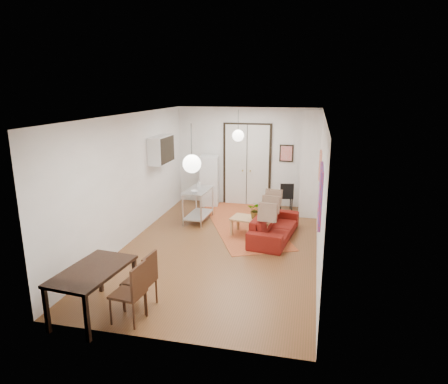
% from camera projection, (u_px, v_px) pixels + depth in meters
% --- Properties ---
extents(floor, '(7.00, 7.00, 0.00)m').
position_uv_depth(floor, '(220.00, 247.00, 8.93)').
color(floor, brown).
rests_on(floor, ground).
extents(ceiling, '(4.20, 7.00, 0.02)m').
position_uv_depth(ceiling, '(220.00, 115.00, 8.19)').
color(ceiling, silver).
rests_on(ceiling, wall_back).
extents(wall_back, '(4.20, 0.02, 2.90)m').
position_uv_depth(wall_back, '(247.00, 157.00, 11.86)').
color(wall_back, white).
rests_on(wall_back, floor).
extents(wall_front, '(4.20, 0.02, 2.90)m').
position_uv_depth(wall_front, '(159.00, 244.00, 5.26)').
color(wall_front, white).
rests_on(wall_front, floor).
extents(wall_left, '(0.02, 7.00, 2.90)m').
position_uv_depth(wall_left, '(130.00, 179.00, 9.01)').
color(wall_left, white).
rests_on(wall_left, floor).
extents(wall_right, '(0.02, 7.00, 2.90)m').
position_uv_depth(wall_right, '(321.00, 189.00, 8.11)').
color(wall_right, white).
rests_on(wall_right, floor).
extents(double_doors, '(1.44, 0.06, 2.50)m').
position_uv_depth(double_doors, '(247.00, 165.00, 11.88)').
color(double_doors, silver).
rests_on(double_doors, wall_back).
extents(stub_partition, '(0.50, 0.10, 2.90)m').
position_uv_depth(stub_partition, '(310.00, 165.00, 10.57)').
color(stub_partition, white).
rests_on(stub_partition, floor).
extents(wall_cabinet, '(0.35, 1.00, 0.70)m').
position_uv_depth(wall_cabinet, '(161.00, 150.00, 10.27)').
color(wall_cabinet, white).
rests_on(wall_cabinet, wall_left).
extents(painting_popart, '(0.05, 1.00, 1.00)m').
position_uv_depth(painting_popart, '(320.00, 195.00, 6.89)').
color(painting_popart, red).
rests_on(painting_popart, wall_right).
extents(painting_abstract, '(0.05, 0.50, 0.60)m').
position_uv_depth(painting_abstract, '(320.00, 165.00, 8.78)').
color(painting_abstract, '#F0E3C8').
rests_on(painting_abstract, wall_right).
extents(poster_back, '(0.40, 0.03, 0.50)m').
position_uv_depth(poster_back, '(286.00, 153.00, 11.55)').
color(poster_back, red).
rests_on(poster_back, wall_back).
extents(print_left, '(0.03, 0.44, 0.54)m').
position_uv_depth(print_left, '(163.00, 145.00, 10.76)').
color(print_left, '#A86646').
rests_on(print_left, wall_left).
extents(pendant_back, '(0.30, 0.30, 0.80)m').
position_uv_depth(pendant_back, '(238.00, 136.00, 10.24)').
color(pendant_back, white).
rests_on(pendant_back, ceiling).
extents(pendant_front, '(0.30, 0.30, 0.80)m').
position_uv_depth(pendant_front, '(192.00, 164.00, 6.47)').
color(pendant_front, white).
rests_on(pendant_front, ceiling).
extents(kilim_rug, '(3.03, 4.27, 0.01)m').
position_uv_depth(kilim_rug, '(243.00, 223.00, 10.42)').
color(kilim_rug, '#C65A31').
rests_on(kilim_rug, floor).
extents(sofa, '(2.11, 1.06, 0.59)m').
position_uv_depth(sofa, '(274.00, 226.00, 9.36)').
color(sofa, maroon).
rests_on(sofa, floor).
extents(coffee_table, '(1.05, 0.70, 0.43)m').
position_uv_depth(coffee_table, '(252.00, 220.00, 9.52)').
color(coffee_table, tan).
rests_on(coffee_table, floor).
extents(potted_plant, '(0.43, 0.39, 0.42)m').
position_uv_depth(potted_plant, '(256.00, 210.00, 9.43)').
color(potted_plant, '#316E33').
rests_on(potted_plant, coffee_table).
extents(kitchen_counter, '(0.60, 1.14, 0.86)m').
position_uv_depth(kitchen_counter, '(198.00, 201.00, 10.52)').
color(kitchen_counter, silver).
rests_on(kitchen_counter, floor).
extents(bowl, '(0.21, 0.21, 0.05)m').
position_uv_depth(bowl, '(195.00, 191.00, 10.15)').
color(bowl, silver).
rests_on(bowl, kitchen_counter).
extents(soap_bottle, '(0.08, 0.09, 0.18)m').
position_uv_depth(soap_bottle, '(199.00, 184.00, 10.66)').
color(soap_bottle, teal).
rests_on(soap_bottle, kitchen_counter).
extents(fridge, '(0.59, 0.59, 1.49)m').
position_uv_depth(fridge, '(210.00, 181.00, 11.94)').
color(fridge, white).
rests_on(fridge, floor).
extents(dining_table, '(0.92, 1.45, 0.76)m').
position_uv_depth(dining_table, '(92.00, 274.00, 6.11)').
color(dining_table, black).
rests_on(dining_table, floor).
extents(dining_chair_near, '(0.49, 0.66, 0.94)m').
position_uv_depth(dining_chair_near, '(141.00, 273.00, 6.43)').
color(dining_chair_near, '#3D2313').
rests_on(dining_chair_near, floor).
extents(dining_chair_far, '(0.49, 0.66, 0.94)m').
position_uv_depth(dining_chair_far, '(130.00, 285.00, 6.05)').
color(dining_chair_far, '#3D2313').
rests_on(dining_chair_far, floor).
extents(black_side_chair, '(0.45, 0.45, 0.83)m').
position_uv_depth(black_side_chair, '(286.00, 193.00, 11.52)').
color(black_side_chair, black).
rests_on(black_side_chair, floor).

